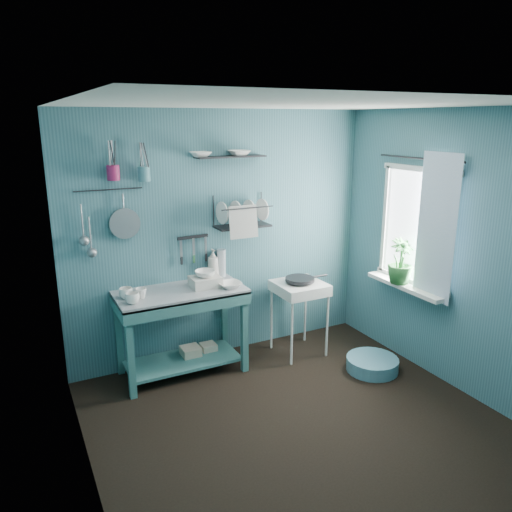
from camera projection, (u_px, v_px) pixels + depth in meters
name	position (u px, v px, depth m)	size (l,w,h in m)	color
floor	(297.00, 422.00, 4.09)	(3.20, 3.20, 0.00)	black
ceiling	(305.00, 104.00, 3.43)	(3.20, 3.20, 0.00)	silver
wall_back	(223.00, 237.00, 5.05)	(3.20, 3.20, 0.00)	#335E68
wall_front	(461.00, 360.00, 2.47)	(3.20, 3.20, 0.00)	#335E68
wall_left	(79.00, 313.00, 3.06)	(3.00, 3.00, 0.00)	#335E68
wall_right	(453.00, 252.00, 4.45)	(3.00, 3.00, 0.00)	#335E68
work_counter	(182.00, 332.00, 4.79)	(1.20, 0.60, 0.85)	#306665
mug_left	(132.00, 298.00, 4.32)	(0.12, 0.12, 0.10)	white
mug_mid	(141.00, 293.00, 4.45)	(0.10, 0.10, 0.09)	white
mug_right	(126.00, 293.00, 4.45)	(0.12, 0.12, 0.10)	white
wash_tub	(205.00, 282.00, 4.76)	(0.28, 0.22, 0.10)	beige
tub_bowl	(205.00, 274.00, 4.74)	(0.20, 0.20, 0.06)	white
soap_bottle	(213.00, 264.00, 5.00)	(0.12, 0.12, 0.30)	beige
water_bottle	(221.00, 263.00, 5.06)	(0.09, 0.09, 0.28)	#AAB4BE
counter_bowl	(230.00, 285.00, 4.74)	(0.22, 0.22, 0.05)	white
hotplate_stand	(299.00, 318.00, 5.23)	(0.48, 0.48, 0.78)	silver
frying_pan	(300.00, 279.00, 5.11)	(0.30, 0.30, 0.04)	black
knife_strip	(193.00, 237.00, 4.87)	(0.32, 0.02, 0.03)	black
dish_rack	(242.00, 211.00, 4.94)	(0.55, 0.24, 0.32)	black
upper_shelf	(230.00, 157.00, 4.77)	(0.70, 0.18, 0.01)	black
shelf_bowl_left	(201.00, 155.00, 4.63)	(0.20, 0.20, 0.05)	white
shelf_bowl_right	(239.00, 156.00, 4.81)	(0.21, 0.21, 0.05)	white
utensil_cup_magenta	(113.00, 173.00, 4.34)	(0.11, 0.11, 0.13)	#931B4C
utensil_cup_teal	(144.00, 174.00, 4.46)	(0.11, 0.11, 0.13)	teal
colander	(125.00, 224.00, 4.52)	(0.28, 0.28, 0.03)	gray
ladle_outer	(82.00, 221.00, 4.35)	(0.01, 0.01, 0.30)	gray
ladle_inner	(90.00, 234.00, 4.41)	(0.01, 0.01, 0.30)	gray
hook_rail	(108.00, 190.00, 4.40)	(0.01, 0.01, 0.60)	black
window_glass	(417.00, 227.00, 4.80)	(1.10, 1.10, 0.00)	white
windowsill	(405.00, 286.00, 4.91)	(0.16, 0.95, 0.04)	silver
curtain	(436.00, 228.00, 4.50)	(1.35, 1.35, 0.00)	white
curtain_rod	(419.00, 158.00, 4.60)	(0.02, 0.02, 1.05)	black
potted_plant	(401.00, 261.00, 4.89)	(0.25, 0.25, 0.45)	#27632C
storage_tin_large	(191.00, 357.00, 4.96)	(0.18, 0.18, 0.22)	tan
storage_tin_small	(208.00, 353.00, 5.08)	(0.15, 0.15, 0.20)	tan
floor_basin	(372.00, 364.00, 4.92)	(0.51, 0.51, 0.13)	teal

